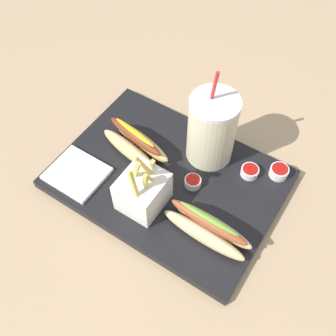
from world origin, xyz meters
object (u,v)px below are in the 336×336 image
(soda_cup, at_px, (212,129))
(ketchup_cup_2, at_px, (250,171))
(fries_basket, at_px, (143,191))
(napkin_stack, at_px, (77,173))
(hot_dog_1, at_px, (136,143))
(hot_dog_2, at_px, (207,228))
(ketchup_cup_1, at_px, (193,182))
(ketchup_cup_3, at_px, (279,171))

(soda_cup, xyz_separation_m, ketchup_cup_2, (-0.10, 0.00, -0.07))
(fries_basket, distance_m, napkin_stack, 0.16)
(ketchup_cup_2, height_order, napkin_stack, ketchup_cup_2)
(soda_cup, xyz_separation_m, hot_dog_1, (0.14, 0.08, -0.05))
(hot_dog_2, distance_m, ketchup_cup_2, 0.17)
(ketchup_cup_1, bearing_deg, napkin_stack, 27.35)
(soda_cup, height_order, hot_dog_2, soda_cup)
(hot_dog_2, distance_m, napkin_stack, 0.30)
(fries_basket, height_order, hot_dog_2, fries_basket)
(hot_dog_2, bearing_deg, ketchup_cup_2, -91.97)
(hot_dog_1, distance_m, hot_dog_2, 0.25)
(hot_dog_1, xyz_separation_m, ketchup_cup_3, (-0.29, -0.11, -0.01))
(soda_cup, xyz_separation_m, fries_basket, (0.05, 0.18, -0.04))
(napkin_stack, bearing_deg, ketchup_cup_2, -146.53)
(fries_basket, bearing_deg, ketchup_cup_3, -133.53)
(hot_dog_2, height_order, napkin_stack, hot_dog_2)
(ketchup_cup_3, bearing_deg, ketchup_cup_2, 31.47)
(soda_cup, relative_size, hot_dog_2, 1.32)
(ketchup_cup_1, height_order, ketchup_cup_2, same)
(hot_dog_2, height_order, ketchup_cup_3, hot_dog_2)
(hot_dog_2, xyz_separation_m, ketchup_cup_1, (0.08, -0.08, -0.02))
(fries_basket, relative_size, ketchup_cup_2, 3.89)
(soda_cup, bearing_deg, ketchup_cup_3, -168.68)
(hot_dog_2, height_order, ketchup_cup_1, hot_dog_2)
(hot_dog_2, bearing_deg, ketchup_cup_3, -105.91)
(fries_basket, bearing_deg, hot_dog_2, -176.95)
(ketchup_cup_3, bearing_deg, ketchup_cup_1, 40.98)
(ketchup_cup_2, bearing_deg, ketchup_cup_3, -148.53)
(hot_dog_1, relative_size, ketchup_cup_2, 4.51)
(soda_cup, relative_size, ketchup_cup_3, 5.93)
(hot_dog_1, distance_m, napkin_stack, 0.14)
(soda_cup, height_order, fries_basket, soda_cup)
(fries_basket, bearing_deg, hot_dog_1, -48.02)
(hot_dog_1, height_order, ketchup_cup_2, hot_dog_1)
(hot_dog_1, distance_m, ketchup_cup_2, 0.25)
(soda_cup, distance_m, hot_dog_1, 0.17)
(soda_cup, height_order, hot_dog_1, soda_cup)
(fries_basket, xyz_separation_m, hot_dog_2, (-0.14, -0.01, -0.02))
(ketchup_cup_3, xyz_separation_m, napkin_stack, (0.36, 0.23, -0.01))
(hot_dog_2, bearing_deg, fries_basket, 3.05)
(ketchup_cup_2, bearing_deg, hot_dog_1, 18.53)
(ketchup_cup_1, relative_size, ketchup_cup_3, 0.88)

